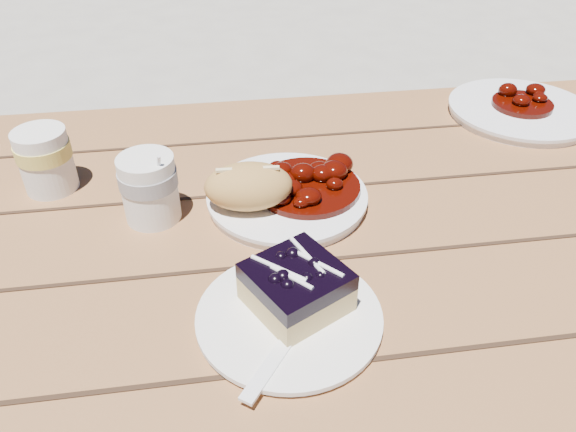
{
  "coord_description": "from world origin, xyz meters",
  "views": [
    {
      "loc": [
        0.08,
        -0.6,
        1.21
      ],
      "look_at": [
        0.16,
        -0.06,
        0.81
      ],
      "focal_mm": 35.0,
      "sensor_mm": 36.0,
      "label": 1
    }
  ],
  "objects": [
    {
      "name": "picnic_table",
      "position": [
        0.0,
        -0.0,
        0.59
      ],
      "size": [
        2.0,
        1.55,
        0.75
      ],
      "color": "brown",
      "rests_on": "ground"
    },
    {
      "name": "main_plate",
      "position": [
        0.17,
        0.05,
        0.76
      ],
      "size": [
        0.22,
        0.22,
        0.02
      ],
      "primitive_type": "cylinder",
      "color": "white",
      "rests_on": "picnic_table"
    },
    {
      "name": "goulash_stew",
      "position": [
        0.2,
        0.05,
        0.79
      ],
      "size": [
        0.15,
        0.15,
        0.04
      ],
      "primitive_type": null,
      "color": "#3D0802",
      "rests_on": "main_plate"
    },
    {
      "name": "bread_roll",
      "position": [
        0.12,
        0.03,
        0.8
      ],
      "size": [
        0.12,
        0.08,
        0.06
      ],
      "primitive_type": "ellipsoid",
      "rotation": [
        0.0,
        0.0,
        -0.05
      ],
      "color": "#B98A47",
      "rests_on": "main_plate"
    },
    {
      "name": "dessert_plate",
      "position": [
        0.14,
        -0.17,
        0.76
      ],
      "size": [
        0.2,
        0.2,
        0.01
      ],
      "primitive_type": "cylinder",
      "color": "white",
      "rests_on": "picnic_table"
    },
    {
      "name": "blueberry_cake",
      "position": [
        0.15,
        -0.16,
        0.79
      ],
      "size": [
        0.13,
        0.13,
        0.05
      ],
      "rotation": [
        0.0,
        0.0,
        0.49
      ],
      "color": "tan",
      "rests_on": "dessert_plate"
    },
    {
      "name": "fork_dessert",
      "position": [
        0.12,
        -0.23,
        0.76
      ],
      "size": [
        0.11,
        0.14,
        0.0
      ],
      "primitive_type": null,
      "rotation": [
        0.0,
        0.0,
        -0.63
      ],
      "color": "white",
      "rests_on": "dessert_plate"
    },
    {
      "name": "coffee_cup",
      "position": [
        -0.01,
        0.04,
        0.8
      ],
      "size": [
        0.07,
        0.07,
        0.09
      ],
      "primitive_type": "cylinder",
      "color": "white",
      "rests_on": "picnic_table"
    },
    {
      "name": "second_plate",
      "position": [
        0.63,
        0.27,
        0.76
      ],
      "size": [
        0.25,
        0.25,
        0.02
      ],
      "primitive_type": "cylinder",
      "color": "white",
      "rests_on": "picnic_table"
    },
    {
      "name": "second_stew",
      "position": [
        0.63,
        0.27,
        0.79
      ],
      "size": [
        0.11,
        0.11,
        0.04
      ],
      "primitive_type": null,
      "color": "#3D0802",
      "rests_on": "second_plate"
    },
    {
      "name": "second_cup",
      "position": [
        -0.16,
        0.14,
        0.8
      ],
      "size": [
        0.07,
        0.07,
        0.09
      ],
      "primitive_type": "cylinder",
      "color": "white",
      "rests_on": "picnic_table"
    }
  ]
}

